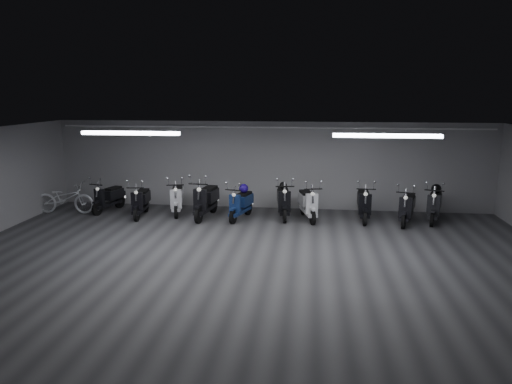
# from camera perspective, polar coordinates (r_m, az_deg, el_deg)

# --- Properties ---
(floor) EXTENTS (14.00, 10.00, 0.01)m
(floor) POSITION_cam_1_polar(r_m,az_deg,el_deg) (10.54, -0.84, -8.47)
(floor) COLOR #373639
(floor) RESTS_ON ground
(ceiling) EXTENTS (14.00, 10.00, 0.01)m
(ceiling) POSITION_cam_1_polar(r_m,az_deg,el_deg) (9.91, -0.89, 6.92)
(ceiling) COLOR gray
(ceiling) RESTS_ON ground
(back_wall) EXTENTS (14.00, 0.01, 2.80)m
(back_wall) POSITION_cam_1_polar(r_m,az_deg,el_deg) (15.02, 1.69, 3.27)
(back_wall) COLOR gray
(back_wall) RESTS_ON ground
(front_wall) EXTENTS (14.00, 0.01, 2.80)m
(front_wall) POSITION_cam_1_polar(r_m,az_deg,el_deg) (5.46, -8.09, -12.87)
(front_wall) COLOR gray
(front_wall) RESTS_ON ground
(fluor_strip_left) EXTENTS (2.40, 0.18, 0.08)m
(fluor_strip_left) POSITION_cam_1_polar(r_m,az_deg,el_deg) (11.66, -15.09, 6.96)
(fluor_strip_left) COLOR white
(fluor_strip_left) RESTS_ON ceiling
(fluor_strip_right) EXTENTS (2.40, 0.18, 0.08)m
(fluor_strip_right) POSITION_cam_1_polar(r_m,az_deg,el_deg) (10.95, 15.70, 6.63)
(fluor_strip_right) COLOR white
(fluor_strip_right) RESTS_ON ceiling
(conduit) EXTENTS (13.60, 0.05, 0.05)m
(conduit) POSITION_cam_1_polar(r_m,az_deg,el_deg) (14.80, 1.69, 7.90)
(conduit) COLOR white
(conduit) RESTS_ON back_wall
(scooter_0) EXTENTS (0.94, 1.68, 1.19)m
(scooter_0) POSITION_cam_1_polar(r_m,az_deg,el_deg) (15.38, -17.63, -0.14)
(scooter_0) COLOR black
(scooter_0) RESTS_ON floor
(scooter_1) EXTENTS (0.72, 1.71, 1.24)m
(scooter_1) POSITION_cam_1_polar(r_m,az_deg,el_deg) (14.49, -13.92, -0.55)
(scooter_1) COLOR black
(scooter_1) RESTS_ON floor
(scooter_2) EXTENTS (0.92, 1.78, 1.27)m
(scooter_2) POSITION_cam_1_polar(r_m,az_deg,el_deg) (14.57, -9.64, -0.23)
(scooter_2) COLOR silver
(scooter_2) RESTS_ON floor
(scooter_3) EXTENTS (0.88, 1.98, 1.43)m
(scooter_3) POSITION_cam_1_polar(r_m,az_deg,el_deg) (13.99, -6.14, -0.32)
(scooter_3) COLOR black
(scooter_3) RESTS_ON floor
(scooter_4) EXTENTS (0.96, 1.72, 1.22)m
(scooter_4) POSITION_cam_1_polar(r_m,az_deg,el_deg) (13.78, -1.88, -0.88)
(scooter_4) COLOR navy
(scooter_4) RESTS_ON floor
(scooter_5) EXTENTS (0.81, 1.84, 1.33)m
(scooter_5) POSITION_cam_1_polar(r_m,az_deg,el_deg) (13.96, 3.39, -0.49)
(scooter_5) COLOR black
(scooter_5) RESTS_ON floor
(scooter_6) EXTENTS (0.99, 1.82, 1.29)m
(scooter_6) POSITION_cam_1_polar(r_m,az_deg,el_deg) (13.81, 6.38, -0.78)
(scooter_6) COLOR silver
(scooter_6) RESTS_ON floor
(scooter_7) EXTENTS (0.66, 1.78, 1.31)m
(scooter_7) POSITION_cam_1_polar(r_m,az_deg,el_deg) (14.00, 13.07, -0.79)
(scooter_7) COLOR black
(scooter_7) RESTS_ON floor
(scooter_8) EXTENTS (1.06, 1.78, 1.26)m
(scooter_8) POSITION_cam_1_polar(r_m,az_deg,el_deg) (13.97, 18.01, -1.21)
(scooter_8) COLOR black
(scooter_8) RESTS_ON floor
(scooter_9) EXTENTS (1.08, 1.82, 1.29)m
(scooter_9) POSITION_cam_1_polar(r_m,az_deg,el_deg) (14.44, 21.00, -0.95)
(scooter_9) COLOR black
(scooter_9) RESTS_ON floor
(bicycle) EXTENTS (1.84, 0.72, 1.17)m
(bicycle) POSITION_cam_1_polar(r_m,az_deg,el_deg) (15.64, -22.33, -0.32)
(bicycle) COLOR white
(bicycle) RESTS_ON floor
(helmet_0) EXTENTS (0.28, 0.28, 0.28)m
(helmet_0) POSITION_cam_1_polar(r_m,az_deg,el_deg) (14.61, 21.16, 0.38)
(helmet_0) COLOR black
(helmet_0) RESTS_ON scooter_9
(helmet_1) EXTENTS (0.23, 0.23, 0.23)m
(helmet_1) POSITION_cam_1_polar(r_m,az_deg,el_deg) (14.15, 3.34, 0.80)
(helmet_1) COLOR black
(helmet_1) RESTS_ON scooter_5
(helmet_2) EXTENTS (0.27, 0.27, 0.27)m
(helmet_2) POSITION_cam_1_polar(r_m,az_deg,el_deg) (13.92, -1.51, 0.45)
(helmet_2) COLOR navy
(helmet_2) RESTS_ON scooter_4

